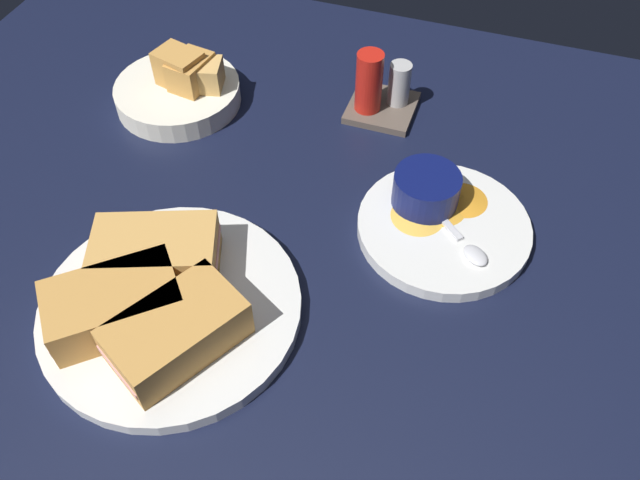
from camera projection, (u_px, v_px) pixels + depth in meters
ground_plane at (230, 264)px, 75.23cm from camera, size 110.00×110.00×3.00cm
plate_sandwich_main at (171, 308)px, 68.56cm from camera, size 27.51×27.51×1.60cm
sandwich_half_near at (156, 253)px, 69.26cm from camera, size 14.88×11.71×4.80cm
sandwich_half_far at (114, 305)px, 64.97cm from camera, size 14.81×14.25×4.80cm
sandwich_half_extra at (176, 332)px, 62.95cm from camera, size 12.97×15.06×4.80cm
ramekin_dark_sauce at (169, 344)px, 62.56cm from camera, size 6.22×6.22×3.58cm
spoon_by_dark_ramekin at (173, 309)px, 67.05cm from camera, size 5.74×9.48×0.80cm
plate_chips_companion at (443, 228)px, 75.75cm from camera, size 20.10×20.10×1.60cm
ramekin_light_gravy at (426, 189)px, 75.56cm from camera, size 7.82×7.82×4.21cm
spoon_by_gravy_ramekin at (468, 247)px, 72.33cm from camera, size 8.24×7.80×0.80cm
plantain_chip_scatter at (439, 206)px, 76.42cm from camera, size 12.85×12.57×0.60cm
bread_basket_rear at (181, 88)px, 89.98cm from camera, size 17.29×17.29×7.89cm
condiment_caddy at (380, 91)px, 88.04cm from camera, size 9.00×9.00×9.50cm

